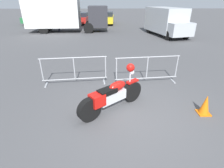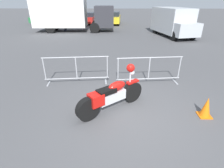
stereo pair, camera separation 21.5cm
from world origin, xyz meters
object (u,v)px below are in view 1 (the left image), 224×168
at_px(crowd_barrier_far, 147,70).
at_px(box_truck, 63,14).
at_px(parked_car_red, 82,18).
at_px(crowd_barrier_near, 74,70).
at_px(motorcycle, 112,95).
at_px(delivery_van, 166,21).
at_px(parked_car_yellow, 106,18).
at_px(parked_car_silver, 58,18).
at_px(pedestrian, 58,22).
at_px(traffic_cone, 205,105).
at_px(parked_car_green, 34,18).

relative_size(crowd_barrier_far, box_truck, 0.32).
bearing_deg(parked_car_red, crowd_barrier_near, -170.52).
relative_size(motorcycle, delivery_van, 0.36).
xyz_separation_m(motorcycle, box_truck, (-4.38, 13.83, 1.14)).
relative_size(crowd_barrier_near, parked_car_yellow, 0.55).
xyz_separation_m(crowd_barrier_near, parked_car_red, (-1.98, 18.11, 0.15)).
relative_size(box_truck, parked_car_silver, 1.80).
distance_m(box_truck, parked_car_silver, 6.87).
relative_size(pedestrian, traffic_cone, 2.86).
distance_m(motorcycle, crowd_barrier_far, 2.28).
bearing_deg(parked_car_yellow, box_truck, 147.38).
height_order(parked_car_red, parked_car_yellow, parked_car_yellow).
bearing_deg(parked_car_red, traffic_cone, -160.24).
xyz_separation_m(motorcycle, parked_car_green, (-9.76, 20.33, 0.20)).
bearing_deg(crowd_barrier_far, pedestrian, 117.49).
distance_m(crowd_barrier_near, traffic_cone, 4.54).
bearing_deg(motorcycle, box_truck, 69.52).
height_order(motorcycle, delivery_van, delivery_van).
xyz_separation_m(crowd_barrier_far, delivery_van, (3.70, 9.80, 0.68)).
relative_size(crowd_barrier_far, parked_car_green, 0.60).
distance_m(box_truck, pedestrian, 0.96).
height_order(box_truck, pedestrian, box_truck).
relative_size(crowd_barrier_far, parked_car_yellow, 0.55).
bearing_deg(parked_car_green, motorcycle, -151.11).
distance_m(crowd_barrier_near, parked_car_green, 20.33).
height_order(parked_car_green, parked_car_red, parked_car_red).
bearing_deg(parked_car_green, parked_car_red, -90.39).
xyz_separation_m(parked_car_green, pedestrian, (4.78, -6.28, 0.23)).
bearing_deg(motorcycle, parked_car_green, 77.62).
bearing_deg(crowd_barrier_near, box_truck, 103.97).
xyz_separation_m(crowd_barrier_far, parked_car_green, (-11.15, 18.52, 0.14)).
height_order(box_truck, delivery_van, box_truck).
distance_m(parked_car_green, parked_car_yellow, 9.62).
height_order(crowd_barrier_near, box_truck, box_truck).
xyz_separation_m(box_truck, parked_car_green, (-5.39, 6.50, -0.94)).
relative_size(crowd_barrier_near, box_truck, 0.32).
relative_size(motorcycle, crowd_barrier_far, 0.78).
bearing_deg(crowd_barrier_far, parked_car_yellow, 94.96).
bearing_deg(delivery_van, motorcycle, -37.23).
bearing_deg(pedestrian, parked_car_silver, -109.23).
relative_size(parked_car_silver, parked_car_red, 1.02).
xyz_separation_m(parked_car_silver, traffic_cone, (9.19, -20.56, -0.44)).
bearing_deg(crowd_barrier_near, traffic_cone, -27.56).
distance_m(motorcycle, parked_car_yellow, 19.66).
distance_m(motorcycle, delivery_van, 12.70).
relative_size(parked_car_green, pedestrian, 2.44).
xyz_separation_m(delivery_van, parked_car_silver, (-11.65, 8.66, -0.52)).
bearing_deg(crowd_barrier_far, parked_car_green, 121.04).
height_order(parked_car_silver, traffic_cone, parked_car_silver).
height_order(crowd_barrier_far, parked_car_green, parked_car_green).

